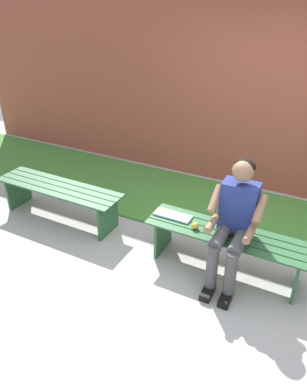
{
  "coord_description": "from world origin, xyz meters",
  "views": [
    {
      "loc": [
        -0.72,
        3.02,
        2.6
      ],
      "look_at": [
        0.76,
        0.15,
        0.81
      ],
      "focal_mm": 34.39,
      "sensor_mm": 36.0,
      "label": 1
    }
  ],
  "objects": [
    {
      "name": "apple",
      "position": [
        0.32,
        0.08,
        0.5
      ],
      "size": [
        0.08,
        0.08,
        0.08
      ],
      "primitive_type": "sphere",
      "color": "gold",
      "rests_on": "bench_near"
    },
    {
      "name": "brick_wall",
      "position": [
        0.5,
        -2.09,
        1.3
      ],
      "size": [
        9.5,
        0.24,
        2.6
      ],
      "primitive_type": "cube",
      "color": "#9E4C38",
      "rests_on": "ground"
    },
    {
      "name": "book_open",
      "position": [
        0.62,
        -0.03,
        0.47
      ],
      "size": [
        0.41,
        0.16,
        0.02
      ],
      "rotation": [
        0.0,
        0.0,
        -0.01
      ],
      "color": "white",
      "rests_on": "bench_near"
    },
    {
      "name": "bench_far",
      "position": [
        2.16,
        0.0,
        0.35
      ],
      "size": [
        1.69,
        0.45,
        0.46
      ],
      "rotation": [
        0.0,
        0.0,
        -0.01
      ],
      "color": "#2D6038",
      "rests_on": "ground"
    },
    {
      "name": "bench_near",
      "position": [
        0.0,
        0.0,
        0.35
      ],
      "size": [
        1.68,
        0.45,
        0.46
      ],
      "rotation": [
        0.0,
        0.0,
        -0.01
      ],
      "color": "#2D6038",
      "rests_on": "ground"
    },
    {
      "name": "grass_strip",
      "position": [
        1.08,
        -1.11,
        0.01
      ],
      "size": [
        9.0,
        1.48,
        0.03
      ],
      "primitive_type": "cube",
      "color": "#478C38",
      "rests_on": "ground"
    },
    {
      "name": "person_seated",
      "position": [
        -0.07,
        0.1,
        0.7
      ],
      "size": [
        0.5,
        0.69,
        1.27
      ],
      "color": "navy",
      "rests_on": "ground"
    },
    {
      "name": "ground_plane",
      "position": [
        1.08,
        1.0,
        -0.02
      ],
      "size": [
        10.0,
        7.0,
        0.04
      ],
      "primitive_type": "cube",
      "color": "#B2B2AD"
    }
  ]
}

